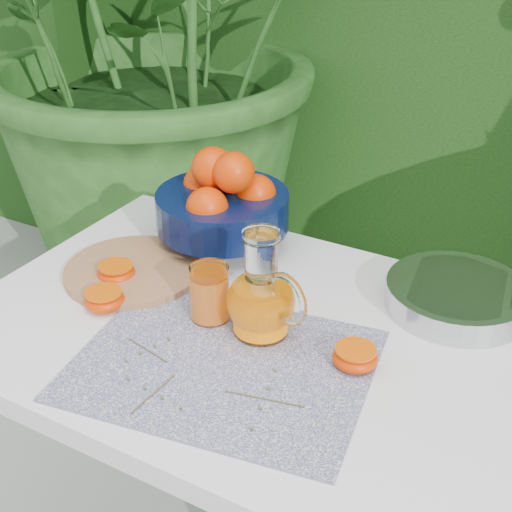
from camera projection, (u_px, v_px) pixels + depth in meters
The scene contains 10 objects.
potted_plant_left at pixel (167, 15), 2.46m from camera, with size 1.97×1.97×1.97m, color #254E1B.
white_table at pixel (251, 363), 1.29m from camera, with size 1.00×0.70×0.75m.
placemat at pixel (223, 364), 1.15m from camera, with size 0.47×0.36×0.00m, color #0D104C.
cutting_board at pixel (133, 271), 1.39m from camera, with size 0.27×0.27×0.02m, color #A86E4C.
fruit_bowl at pixel (223, 202), 1.46m from camera, with size 0.30×0.30×0.22m.
juice_pitcher at pixel (262, 299), 1.19m from camera, with size 0.18×0.15×0.19m.
juice_tumbler at pixel (210, 294), 1.24m from camera, with size 0.09×0.09×0.10m.
saute_pan at pixel (459, 296), 1.28m from camera, with size 0.47×0.31×0.05m.
orange_halves at pixel (184, 307), 1.26m from camera, with size 0.59×0.17×0.04m.
thyme_sprigs at pixel (190, 380), 1.11m from camera, with size 0.33×0.19×0.01m.
Camera 1 is at (0.39, -0.86, 1.47)m, focal length 50.00 mm.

